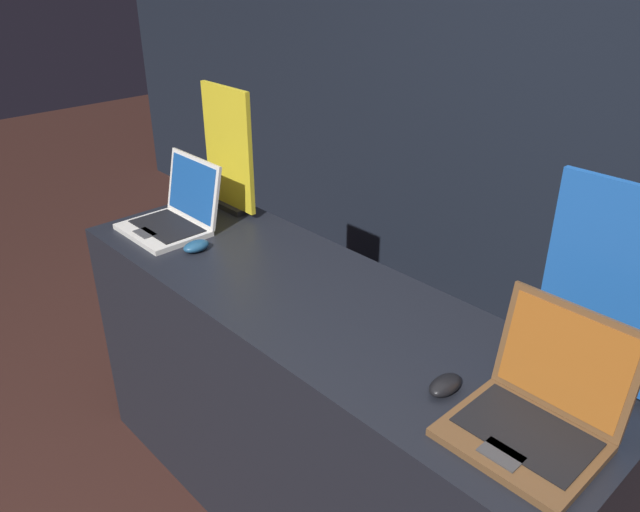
{
  "coord_description": "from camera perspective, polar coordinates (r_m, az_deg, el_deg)",
  "views": [
    {
      "loc": [
        1.26,
        -0.85,
        2.0
      ],
      "look_at": [
        0.02,
        0.32,
        1.13
      ],
      "focal_mm": 35.0,
      "sensor_mm": 36.0,
      "label": 1
    }
  ],
  "objects": [
    {
      "name": "wall_back",
      "position": [
        3.13,
        22.86,
        13.94
      ],
      "size": [
        8.0,
        0.05,
        2.8
      ],
      "color": "black",
      "rests_on": "ground_plane"
    },
    {
      "name": "display_counter",
      "position": [
        2.29,
        -0.29,
        -14.25
      ],
      "size": [
        2.01,
        0.63,
        0.98
      ],
      "color": "black",
      "rests_on": "ground_plane"
    },
    {
      "name": "laptop_front",
      "position": [
        2.51,
        -13.14,
        3.8
      ],
      "size": [
        0.33,
        0.31,
        0.27
      ],
      "color": "silver",
      "rests_on": "display_counter"
    },
    {
      "name": "mouse_front",
      "position": [
        2.32,
        -11.24,
        0.89
      ],
      "size": [
        0.06,
        0.1,
        0.04
      ],
      "color": "navy",
      "rests_on": "display_counter"
    },
    {
      "name": "promo_stand_front",
      "position": [
        2.58,
        -8.35,
        9.28
      ],
      "size": [
        0.3,
        0.07,
        0.52
      ],
      "color": "black",
      "rests_on": "display_counter"
    },
    {
      "name": "laptop_back",
      "position": [
        1.55,
        19.35,
        -12.99
      ],
      "size": [
        0.33,
        0.32,
        0.29
      ],
      "color": "brown",
      "rests_on": "display_counter"
    },
    {
      "name": "mouse_back",
      "position": [
        1.63,
        11.37,
        -11.49
      ],
      "size": [
        0.06,
        0.11,
        0.04
      ],
      "color": "black",
      "rests_on": "display_counter"
    },
    {
      "name": "promo_stand_back",
      "position": [
        1.65,
        24.9,
        -3.18
      ],
      "size": [
        0.33,
        0.07,
        0.54
      ],
      "color": "black",
      "rests_on": "display_counter"
    }
  ]
}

